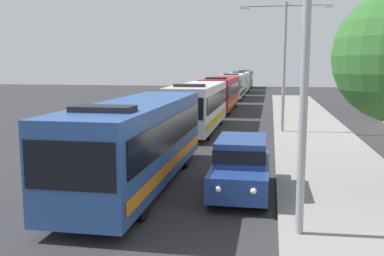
# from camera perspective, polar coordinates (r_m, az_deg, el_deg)

# --- Properties ---
(bus_lead) EXTENTS (2.58, 10.98, 3.21)m
(bus_lead) POSITION_cam_1_polar(r_m,az_deg,el_deg) (15.68, -7.02, -1.50)
(bus_lead) COLOR #284C8C
(bus_lead) RESTS_ON ground_plane
(bus_second_in_line) EXTENTS (2.58, 10.85, 3.21)m
(bus_second_in_line) POSITION_cam_1_polar(r_m,az_deg,el_deg) (28.48, 0.86, 3.02)
(bus_second_in_line) COLOR silver
(bus_second_in_line) RESTS_ON ground_plane
(bus_middle) EXTENTS (2.58, 12.02, 3.21)m
(bus_middle) POSITION_cam_1_polar(r_m,az_deg,el_deg) (41.26, 3.79, 4.68)
(bus_middle) COLOR maroon
(bus_middle) RESTS_ON ground_plane
(bus_fourth_in_line) EXTENTS (2.58, 10.75, 3.21)m
(bus_fourth_in_line) POSITION_cam_1_polar(r_m,az_deg,el_deg) (54.95, 5.41, 5.60)
(bus_fourth_in_line) COLOR silver
(bus_fourth_in_line) RESTS_ON ground_plane
(bus_rear) EXTENTS (2.58, 10.81, 3.21)m
(bus_rear) POSITION_cam_1_polar(r_m,az_deg,el_deg) (67.50, 6.32, 6.10)
(bus_rear) COLOR silver
(bus_rear) RESTS_ON ground_plane
(bus_tail_end) EXTENTS (2.58, 11.17, 3.21)m
(bus_tail_end) POSITION_cam_1_polar(r_m,az_deg,el_deg) (80.11, 6.95, 6.45)
(bus_tail_end) COLOR #33724C
(bus_tail_end) RESTS_ON ground_plane
(white_suv) EXTENTS (1.86, 4.68, 1.90)m
(white_suv) POSITION_cam_1_polar(r_m,az_deg,el_deg) (14.82, 6.47, -4.67)
(white_suv) COLOR navy
(white_suv) RESTS_ON ground_plane
(streetlamp_near) EXTENTS (6.39, 0.28, 8.14)m
(streetlamp_near) POSITION_cam_1_polar(r_m,az_deg,el_deg) (10.82, 14.76, 12.41)
(streetlamp_near) COLOR gray
(streetlamp_near) RESTS_ON sidewalk
(streetlamp_mid) EXTENTS (5.51, 0.28, 7.92)m
(streetlamp_mid) POSITION_cam_1_polar(r_m,az_deg,el_deg) (27.75, 12.02, 9.53)
(streetlamp_mid) COLOR gray
(streetlamp_mid) RESTS_ON sidewalk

